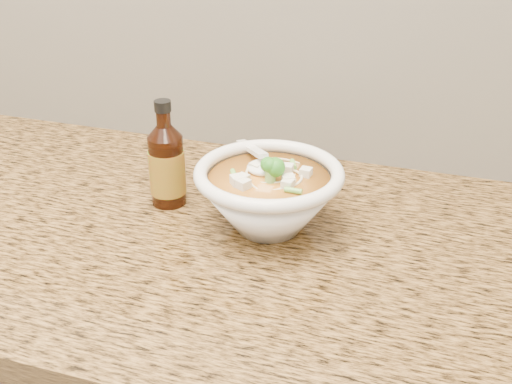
% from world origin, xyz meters
% --- Properties ---
extents(counter_slab, '(4.00, 0.68, 0.04)m').
position_xyz_m(counter_slab, '(0.00, 1.68, 0.88)').
color(counter_slab, olive).
rests_on(counter_slab, cabinet).
extents(soup_bowl, '(0.22, 0.23, 0.12)m').
position_xyz_m(soup_bowl, '(0.24, 1.70, 0.95)').
color(soup_bowl, white).
rests_on(soup_bowl, counter_slab).
extents(hot_sauce_bottle, '(0.07, 0.07, 0.18)m').
position_xyz_m(hot_sauce_bottle, '(0.06, 1.73, 0.97)').
color(hot_sauce_bottle, black).
rests_on(hot_sauce_bottle, counter_slab).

